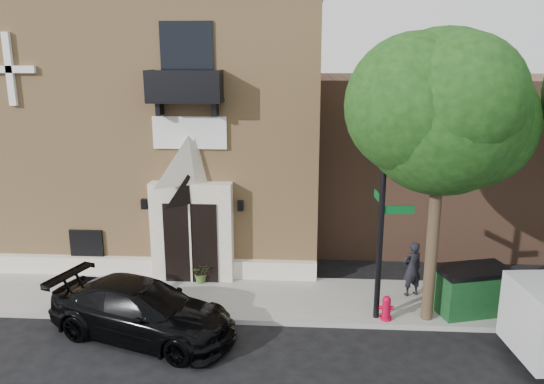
# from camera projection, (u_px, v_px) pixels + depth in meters

# --- Properties ---
(ground) EXTENTS (120.00, 120.00, 0.00)m
(ground) POSITION_uv_depth(u_px,v_px,m) (210.00, 324.00, 14.66)
(ground) COLOR black
(ground) RESTS_ON ground
(sidewalk) EXTENTS (42.00, 3.00, 0.15)m
(sidewalk) POSITION_uv_depth(u_px,v_px,m) (251.00, 299.00, 16.03)
(sidewalk) COLOR gray
(sidewalk) RESTS_ON ground
(church) EXTENTS (12.20, 11.01, 9.30)m
(church) POSITION_uv_depth(u_px,v_px,m) (168.00, 121.00, 21.38)
(church) COLOR tan
(church) RESTS_ON ground
(neighbour_building) EXTENTS (18.00, 8.00, 6.40)m
(neighbour_building) POSITION_uv_depth(u_px,v_px,m) (534.00, 156.00, 21.82)
(neighbour_building) COLOR brown
(neighbour_building) RESTS_ON ground
(street_tree_left) EXTENTS (4.97, 4.38, 7.77)m
(street_tree_left) POSITION_uv_depth(u_px,v_px,m) (445.00, 111.00, 13.16)
(street_tree_left) COLOR #38281C
(street_tree_left) RESTS_ON sidewalk
(black_sedan) EXTENTS (5.48, 3.56, 1.48)m
(black_sedan) POSITION_uv_depth(u_px,v_px,m) (142.00, 310.00, 13.86)
(black_sedan) COLOR black
(black_sedan) RESTS_ON ground
(street_sign) EXTENTS (0.97, 0.95, 6.00)m
(street_sign) POSITION_uv_depth(u_px,v_px,m) (382.00, 213.00, 14.02)
(street_sign) COLOR black
(street_sign) RESTS_ON sidewalk
(fire_hydrant) EXTENTS (0.40, 0.32, 0.70)m
(fire_hydrant) POSITION_uv_depth(u_px,v_px,m) (386.00, 308.00, 14.52)
(fire_hydrant) COLOR #AB0427
(fire_hydrant) RESTS_ON sidewalk
(dumpster) EXTENTS (2.24, 1.63, 1.32)m
(dumpster) POSITION_uv_depth(u_px,v_px,m) (472.00, 290.00, 14.91)
(dumpster) COLOR #0F391A
(dumpster) RESTS_ON sidewalk
(planter) EXTENTS (0.61, 0.54, 0.65)m
(planter) POSITION_uv_depth(u_px,v_px,m) (201.00, 273.00, 16.94)
(planter) COLOR #4A642A
(planter) RESTS_ON sidewalk
(pedestrian_near) EXTENTS (0.73, 0.62, 1.70)m
(pedestrian_near) POSITION_uv_depth(u_px,v_px,m) (412.00, 269.00, 15.90)
(pedestrian_near) COLOR black
(pedestrian_near) RESTS_ON sidewalk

